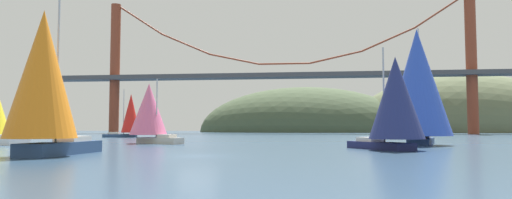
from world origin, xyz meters
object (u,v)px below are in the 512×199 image
(sailboat_red_spinnaker, at_px, (130,115))
(channel_buoy, at_px, (418,137))
(sailboat_pink_spinnaker, at_px, (150,111))
(sailboat_blue_spinnaker, at_px, (418,84))
(sailboat_orange_sail, at_px, (44,80))
(sailboat_navy_sail, at_px, (395,101))

(sailboat_red_spinnaker, distance_m, channel_buoy, 48.38)
(sailboat_red_spinnaker, bearing_deg, channel_buoy, -10.30)
(sailboat_pink_spinnaker, xyz_separation_m, sailboat_blue_spinnaker, (28.48, -1.35, 2.56))
(sailboat_orange_sail, bearing_deg, sailboat_navy_sail, 23.38)
(sailboat_pink_spinnaker, bearing_deg, sailboat_navy_sail, -26.02)
(sailboat_red_spinnaker, relative_size, sailboat_blue_spinnaker, 0.71)
(sailboat_orange_sail, height_order, channel_buoy, sailboat_orange_sail)
(channel_buoy, bearing_deg, sailboat_blue_spinnaker, -102.87)
(sailboat_red_spinnaker, bearing_deg, sailboat_blue_spinnaker, -34.58)
(sailboat_pink_spinnaker, bearing_deg, sailboat_orange_sail, -86.36)
(sailboat_navy_sail, relative_size, sailboat_orange_sail, 0.80)
(sailboat_orange_sail, distance_m, sailboat_blue_spinnaker, 33.93)
(sailboat_pink_spinnaker, bearing_deg, sailboat_red_spinnaker, 116.86)
(sailboat_blue_spinnaker, bearing_deg, sailboat_pink_spinnaker, 177.29)
(sailboat_navy_sail, height_order, channel_buoy, sailboat_navy_sail)
(sailboat_navy_sail, xyz_separation_m, sailboat_red_spinnaker, (-38.47, 39.93, 0.17))
(channel_buoy, bearing_deg, sailboat_orange_sail, -127.73)
(sailboat_blue_spinnaker, distance_m, channel_buoy, 22.12)
(sailboat_navy_sail, xyz_separation_m, sailboat_blue_spinnaker, (4.25, 10.48, 2.32))
(sailboat_red_spinnaker, xyz_separation_m, channel_buoy, (47.46, -8.63, -3.64))
(sailboat_navy_sail, relative_size, sailboat_red_spinnaker, 0.96)
(sailboat_red_spinnaker, height_order, channel_buoy, sailboat_red_spinnaker)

